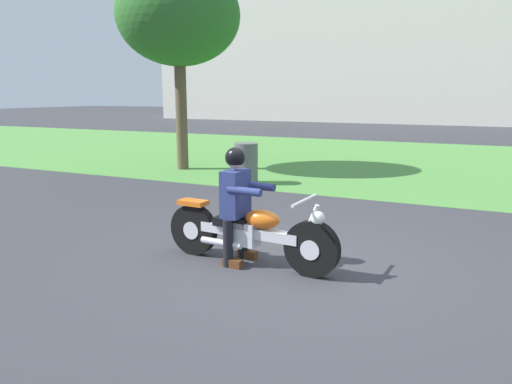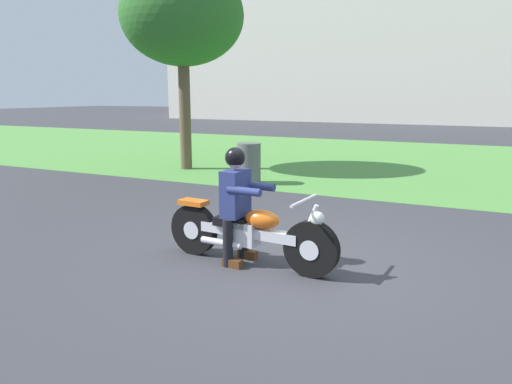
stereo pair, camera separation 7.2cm
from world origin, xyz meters
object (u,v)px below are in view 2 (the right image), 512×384
object	(u,v)px
motorcycle_lead	(249,233)
rider_lead	(237,196)
tree_roadside	(182,17)
trash_can	(249,163)

from	to	relation	value
motorcycle_lead	rider_lead	world-z (taller)	rider_lead
rider_lead	tree_roadside	bearing A→B (deg)	132.14
trash_can	rider_lead	bearing A→B (deg)	-64.87
tree_roadside	trash_can	xyz separation A→B (m)	(2.52, -1.22, -3.51)
motorcycle_lead	trash_can	size ratio (longest dim) A/B	2.44
tree_roadside	trash_can	world-z (taller)	tree_roadside
rider_lead	tree_roadside	world-z (taller)	tree_roadside
rider_lead	trash_can	distance (m)	5.24
rider_lead	tree_roadside	distance (m)	8.23
motorcycle_lead	tree_roadside	bearing A→B (deg)	133.06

